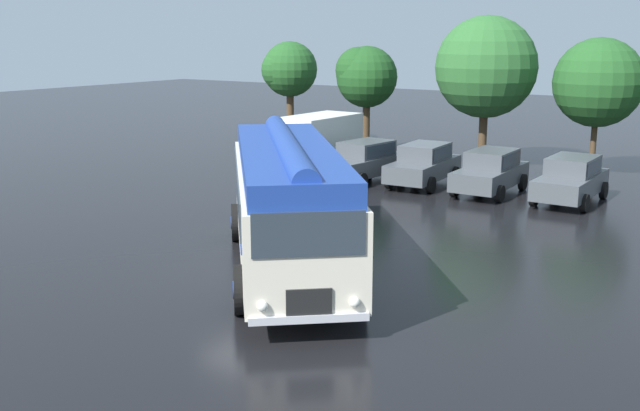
# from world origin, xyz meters

# --- Properties ---
(ground_plane) EXTENTS (120.00, 120.00, 0.00)m
(ground_plane) POSITION_xyz_m (0.00, 0.00, 0.00)
(ground_plane) COLOR black
(vintage_bus) EXTENTS (8.42, 9.24, 3.49)m
(vintage_bus) POSITION_xyz_m (0.77, 0.37, 1.89)
(vintage_bus) COLOR silver
(vintage_bus) RESTS_ON ground
(car_near_left) EXTENTS (2.35, 4.38, 1.66)m
(car_near_left) POSITION_xyz_m (-3.57, 11.75, 0.85)
(car_near_left) COLOR #4C5156
(car_near_left) RESTS_ON ground
(car_mid_left) EXTENTS (2.14, 4.29, 1.66)m
(car_mid_left) POSITION_xyz_m (-1.18, 12.37, 0.85)
(car_mid_left) COLOR #4C5156
(car_mid_left) RESTS_ON ground
(car_mid_right) EXTENTS (2.01, 4.22, 1.66)m
(car_mid_right) POSITION_xyz_m (1.67, 12.31, 0.85)
(car_mid_right) COLOR #4C5156
(car_mid_right) RESTS_ON ground
(car_far_right) EXTENTS (1.97, 4.21, 1.66)m
(car_far_right) POSITION_xyz_m (4.67, 12.43, 0.85)
(car_far_right) COLOR #4C5156
(car_far_right) RESTS_ON ground
(box_van) EXTENTS (2.49, 5.84, 2.50)m
(box_van) POSITION_xyz_m (-6.35, 11.81, 1.36)
(box_van) COLOR silver
(box_van) RESTS_ON ground
(tree_far_left) EXTENTS (2.96, 2.97, 5.59)m
(tree_far_left) POSITION_xyz_m (-12.26, 18.31, 4.08)
(tree_far_left) COLOR #4C3823
(tree_far_left) RESTS_ON ground
(tree_left_of_centre) EXTENTS (3.03, 3.03, 5.41)m
(tree_left_of_centre) POSITION_xyz_m (-7.15, 17.77, 3.96)
(tree_left_of_centre) COLOR #4C3823
(tree_left_of_centre) RESTS_ON ground
(tree_centre) EXTENTS (4.57, 4.57, 6.80)m
(tree_centre) POSITION_xyz_m (-0.84, 17.76, 4.48)
(tree_centre) COLOR #4C3823
(tree_centre) RESTS_ON ground
(tree_right_of_centre) EXTENTS (3.77, 3.77, 5.85)m
(tree_right_of_centre) POSITION_xyz_m (3.92, 18.31, 3.92)
(tree_right_of_centre) COLOR #4C3823
(tree_right_of_centre) RESTS_ON ground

